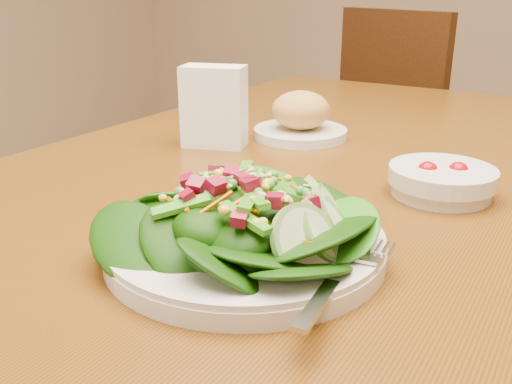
% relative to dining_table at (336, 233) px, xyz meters
% --- Properties ---
extents(dining_table, '(0.90, 1.40, 0.75)m').
position_rel_dining_table_xyz_m(dining_table, '(0.00, 0.00, 0.00)').
color(dining_table, '#63380C').
rests_on(dining_table, ground_plane).
extents(chair_far, '(0.55, 0.55, 0.92)m').
position_rel_dining_table_xyz_m(chair_far, '(-0.22, 1.12, -0.16)').
color(chair_far, '#3A1D09').
rests_on(chair_far, ground_plane).
extents(salad_plate, '(0.27, 0.27, 0.08)m').
position_rel_dining_table_xyz_m(salad_plate, '(0.04, -0.30, 0.13)').
color(salad_plate, silver).
rests_on(salad_plate, dining_table).
extents(bread_plate, '(0.16, 0.16, 0.08)m').
position_rel_dining_table_xyz_m(bread_plate, '(-0.12, 0.12, 0.13)').
color(bread_plate, silver).
rests_on(bread_plate, dining_table).
extents(tomato_bowl, '(0.13, 0.13, 0.04)m').
position_rel_dining_table_xyz_m(tomato_bowl, '(0.15, -0.04, 0.12)').
color(tomato_bowl, silver).
rests_on(tomato_bowl, dining_table).
extents(napkin_holder, '(0.11, 0.08, 0.13)m').
position_rel_dining_table_xyz_m(napkin_holder, '(-0.22, 0.00, 0.17)').
color(napkin_holder, white).
rests_on(napkin_holder, dining_table).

